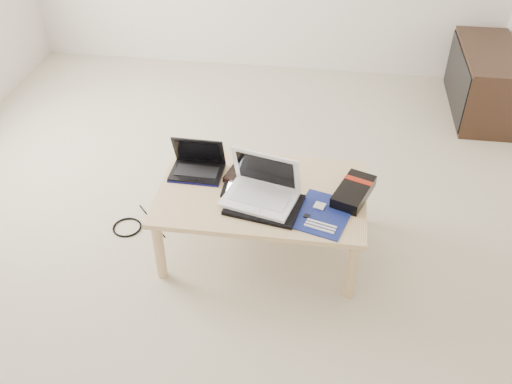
# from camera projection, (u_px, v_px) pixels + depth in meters

# --- Properties ---
(ground) EXTENTS (4.00, 4.00, 0.00)m
(ground) POSITION_uv_depth(u_px,v_px,m) (219.00, 206.00, 3.55)
(ground) COLOR beige
(ground) RESTS_ON ground
(coffee_table) EXTENTS (1.10, 0.70, 0.40)m
(coffee_table) POSITION_uv_depth(u_px,v_px,m) (262.00, 198.00, 3.05)
(coffee_table) COLOR #E2B988
(coffee_table) RESTS_ON ground
(media_cabinet) EXTENTS (0.41, 0.90, 0.50)m
(media_cabinet) POSITION_uv_depth(u_px,v_px,m) (483.00, 81.00, 4.33)
(media_cabinet) COLOR #372516
(media_cabinet) RESTS_ON ground
(book) EXTENTS (0.34, 0.31, 0.03)m
(book) POSITION_uv_depth(u_px,v_px,m) (256.00, 174.00, 3.12)
(book) COLOR black
(book) RESTS_ON coffee_table
(netbook) EXTENTS (0.29, 0.21, 0.20)m
(netbook) POSITION_uv_depth(u_px,v_px,m) (198.00, 165.00, 3.14)
(netbook) COLOR black
(netbook) RESTS_ON coffee_table
(tablet) EXTENTS (0.25, 0.19, 0.01)m
(tablet) POSITION_uv_depth(u_px,v_px,m) (246.00, 188.00, 3.04)
(tablet) COLOR black
(tablet) RESTS_ON coffee_table
(remote) EXTENTS (0.10, 0.21, 0.02)m
(remote) POSITION_uv_depth(u_px,v_px,m) (288.00, 190.00, 3.01)
(remote) COLOR silver
(remote) RESTS_ON coffee_table
(neoprene_sleeve) EXTENTS (0.41, 0.33, 0.02)m
(neoprene_sleeve) POSITION_uv_depth(u_px,v_px,m) (264.00, 205.00, 2.92)
(neoprene_sleeve) COLOR black
(neoprene_sleeve) RESTS_ON coffee_table
(white_laptop) EXTENTS (0.41, 0.34, 0.25)m
(white_laptop) POSITION_uv_depth(u_px,v_px,m) (262.00, 189.00, 2.92)
(white_laptop) COLOR white
(white_laptop) RESTS_ON neoprene_sleeve
(motherboard) EXTENTS (0.35, 0.39, 0.02)m
(motherboard) POSITION_uv_depth(u_px,v_px,m) (323.00, 214.00, 2.87)
(motherboard) COLOR #0D1A54
(motherboard) RESTS_ON coffee_table
(gpu_box) EXTENTS (0.24, 0.33, 0.07)m
(gpu_box) POSITION_uv_depth(u_px,v_px,m) (354.00, 192.00, 2.97)
(gpu_box) COLOR black
(gpu_box) RESTS_ON coffee_table
(cable_coil) EXTENTS (0.12, 0.12, 0.01)m
(cable_coil) POSITION_uv_depth(u_px,v_px,m) (240.00, 183.00, 3.07)
(cable_coil) COLOR black
(cable_coil) RESTS_ON coffee_table
(floor_cable_coil) EXTENTS (0.21, 0.21, 0.01)m
(floor_cable_coil) POSITION_uv_depth(u_px,v_px,m) (127.00, 227.00, 3.39)
(floor_cable_coil) COLOR black
(floor_cable_coil) RESTS_ON ground
(floor_cable_trail) EXTENTS (0.24, 0.27, 0.01)m
(floor_cable_trail) POSITION_uv_depth(u_px,v_px,m) (152.00, 221.00, 3.44)
(floor_cable_trail) COLOR black
(floor_cable_trail) RESTS_ON ground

